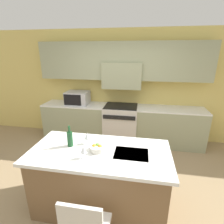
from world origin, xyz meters
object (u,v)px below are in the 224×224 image
wine_glass_far (87,136)px  wine_glass_near (84,149)px  range_stove (121,124)px  fruit_bowl (97,148)px  microwave (78,98)px  wine_bottle (70,138)px

wine_glass_far → wine_glass_near: bearing=-79.4°
range_stove → fruit_bowl: fruit_bowl is taller
microwave → wine_glass_near: (0.92, -2.25, -0.04)m
range_stove → wine_glass_far: (-0.25, -1.88, 0.57)m
range_stove → microwave: bearing=179.0°
microwave → wine_glass_far: 2.08m
wine_glass_far → fruit_bowl: 0.26m
microwave → fruit_bowl: (1.04, -2.06, -0.12)m
range_stove → wine_glass_near: wine_glass_near is taller
microwave → fruit_bowl: microwave is taller
microwave → wine_glass_near: microwave is taller
microwave → wine_bottle: bearing=-72.4°
wine_bottle → wine_glass_far: 0.24m
wine_glass_near → fruit_bowl: size_ratio=0.85×
range_stove → wine_bottle: 2.12m
wine_bottle → wine_glass_far: bearing=25.7°
range_stove → microwave: (-1.10, 0.02, 0.61)m
wine_glass_far → fruit_bowl: (0.18, -0.16, -0.08)m
microwave → fruit_bowl: size_ratio=2.67×
wine_glass_far → fruit_bowl: size_ratio=0.85×
wine_glass_far → microwave: bearing=114.2°
range_stove → wine_glass_far: bearing=-97.5°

